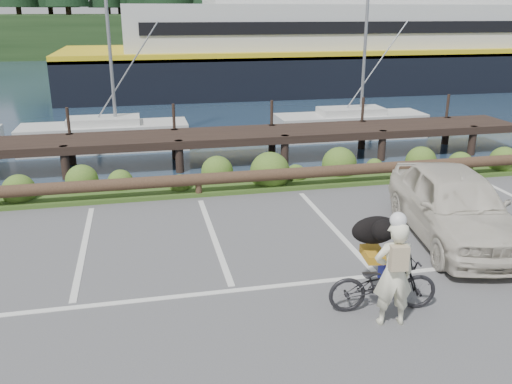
% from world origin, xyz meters
% --- Properties ---
extents(ground, '(72.00, 72.00, 0.00)m').
position_xyz_m(ground, '(0.00, 0.00, 0.00)').
color(ground, '#4F4F51').
extents(harbor_backdrop, '(170.00, 160.00, 30.00)m').
position_xyz_m(harbor_backdrop, '(0.39, 78.47, -0.00)').
color(harbor_backdrop, '#1B2C40').
rests_on(harbor_backdrop, ground).
extents(vegetation_strip, '(34.00, 1.60, 0.10)m').
position_xyz_m(vegetation_strip, '(0.00, 5.30, 0.05)').
color(vegetation_strip, '#3D5B21').
rests_on(vegetation_strip, ground).
extents(log_rail, '(32.00, 0.30, 0.60)m').
position_xyz_m(log_rail, '(0.00, 4.60, 0.00)').
color(log_rail, '#443021').
rests_on(log_rail, ground).
extents(bicycle, '(1.76, 0.79, 0.89)m').
position_xyz_m(bicycle, '(2.17, -1.48, 0.45)').
color(bicycle, black).
rests_on(bicycle, ground).
extents(cyclist, '(0.64, 0.46, 1.64)m').
position_xyz_m(cyclist, '(2.13, -1.87, 0.82)').
color(cyclist, '#F2F1CD').
rests_on(cyclist, ground).
extents(dog, '(0.48, 0.83, 0.46)m').
position_xyz_m(dog, '(2.24, -0.93, 1.12)').
color(dog, black).
rests_on(dog, bicycle).
extents(parked_car, '(2.47, 4.58, 1.48)m').
position_xyz_m(parked_car, '(4.78, 0.83, 0.74)').
color(parked_car, beige).
rests_on(parked_car, ground).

